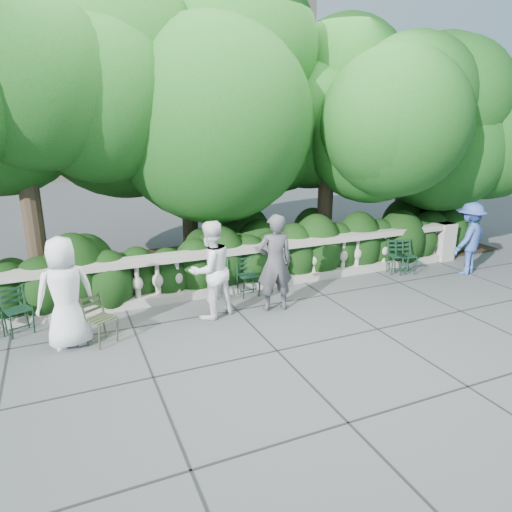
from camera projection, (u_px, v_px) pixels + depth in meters
name	position (u px, v px, depth m)	size (l,w,h in m)	color
ground	(277.00, 322.00, 8.45)	(90.00, 90.00, 0.00)	#484A4F
balustrade	(241.00, 269.00, 9.89)	(12.00, 0.44, 1.00)	#9E998E
shrub_hedge	(223.00, 274.00, 11.08)	(15.00, 2.60, 1.70)	black
tree_canopy	(245.00, 103.00, 10.39)	(15.04, 6.52, 6.78)	#3F3023
chair_a	(24.00, 336.00, 7.89)	(0.44, 0.48, 0.84)	black
chair_c	(218.00, 302.00, 9.35)	(0.44, 0.48, 0.84)	black
chair_d	(251.00, 298.00, 9.59)	(0.44, 0.48, 0.84)	black
chair_e	(407.00, 275.00, 10.99)	(0.44, 0.48, 0.84)	black
chair_f	(398.00, 275.00, 10.98)	(0.44, 0.48, 0.84)	black
chair_weathered	(109.00, 345.00, 7.56)	(0.44, 0.48, 0.84)	black
person_businessman	(65.00, 293.00, 7.31)	(0.91, 0.59, 1.85)	white
person_woman_grey	(275.00, 263.00, 8.75)	(0.70, 0.46, 1.91)	#424348
person_casual_man	(211.00, 270.00, 8.44)	(0.90, 0.70, 1.85)	white
person_older_blue	(469.00, 239.00, 10.89)	(1.13, 0.65, 1.75)	#3552A1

